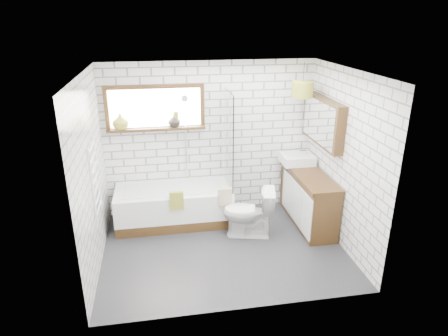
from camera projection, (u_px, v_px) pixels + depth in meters
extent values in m
cube|color=#242428|center=(224.00, 248.00, 5.77)|extent=(3.40, 2.60, 0.01)
cube|color=white|center=(223.00, 71.00, 4.86)|extent=(3.40, 2.60, 0.01)
cube|color=white|center=(210.00, 139.00, 6.52)|extent=(3.40, 0.01, 2.50)
cube|color=white|center=(245.00, 212.00, 4.12)|extent=(3.40, 0.01, 2.50)
cube|color=white|center=(91.00, 175.00, 5.05)|extent=(0.01, 2.60, 2.50)
cube|color=white|center=(343.00, 160.00, 5.59)|extent=(0.01, 2.60, 2.50)
cube|color=#311E0D|center=(155.00, 108.00, 6.14)|extent=(1.52, 0.16, 0.68)
cube|color=white|center=(95.00, 179.00, 5.07)|extent=(0.06, 0.52, 1.00)
cube|color=#311E0D|center=(323.00, 122.00, 5.98)|extent=(0.16, 1.20, 0.70)
cylinder|color=silver|center=(186.00, 135.00, 6.38)|extent=(0.02, 0.02, 1.30)
cube|color=white|center=(174.00, 205.00, 6.39)|extent=(1.82, 0.80, 0.59)
cube|color=white|center=(229.00, 140.00, 6.15)|extent=(0.02, 0.72, 1.50)
cube|color=olive|center=(177.00, 201.00, 5.92)|extent=(0.21, 0.06, 0.28)
cube|color=tan|center=(225.00, 197.00, 6.04)|extent=(0.21, 0.05, 0.28)
cube|color=#311E0D|center=(308.00, 198.00, 6.35)|extent=(0.48, 1.49, 0.85)
cube|color=white|center=(297.00, 159.00, 6.57)|extent=(0.51, 0.45, 0.15)
cylinder|color=silver|center=(306.00, 155.00, 6.57)|extent=(0.04, 0.04, 0.17)
imported|color=white|center=(249.00, 212.00, 5.96)|extent=(0.59, 0.83, 0.77)
imported|color=olive|center=(120.00, 123.00, 6.10)|extent=(0.30, 0.30, 0.25)
imported|color=black|center=(174.00, 122.00, 6.24)|extent=(0.23, 0.23, 0.20)
cylinder|color=olive|center=(176.00, 121.00, 6.24)|extent=(0.10, 0.10, 0.24)
cylinder|color=olive|center=(303.00, 89.00, 5.98)|extent=(0.32, 0.32, 0.24)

